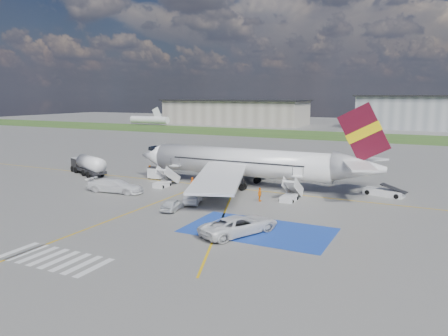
% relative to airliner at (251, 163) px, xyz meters
% --- Properties ---
extents(ground, '(400.00, 400.00, 0.00)m').
position_rel_airliner_xyz_m(ground, '(-1.51, -14.00, -3.39)').
color(ground, '#60605E').
rests_on(ground, ground).
extents(grass_strip, '(400.00, 30.00, 0.01)m').
position_rel_airliner_xyz_m(grass_strip, '(-1.51, 81.00, -3.39)').
color(grass_strip, '#2D4C1E').
rests_on(grass_strip, ground).
extents(taxiway_line_main, '(120.00, 0.20, 0.01)m').
position_rel_airliner_xyz_m(taxiway_line_main, '(-1.51, -2.00, -3.39)').
color(taxiway_line_main, gold).
rests_on(taxiway_line_main, ground).
extents(taxiway_line_cross, '(0.20, 60.00, 0.01)m').
position_rel_airliner_xyz_m(taxiway_line_cross, '(-6.51, -24.00, -3.39)').
color(taxiway_line_cross, gold).
rests_on(taxiway_line_cross, ground).
extents(taxiway_line_diag, '(20.71, 56.45, 0.01)m').
position_rel_airliner_xyz_m(taxiway_line_diag, '(-1.51, -2.00, -3.39)').
color(taxiway_line_diag, gold).
rests_on(taxiway_line_diag, ground).
extents(staging_box, '(14.00, 8.00, 0.01)m').
position_rel_airliner_xyz_m(staging_box, '(8.49, -18.00, -3.39)').
color(staging_box, '#1A3C9F').
rests_on(staging_box, ground).
extents(crosswalk, '(9.00, 4.00, 0.01)m').
position_rel_airliner_xyz_m(crosswalk, '(-3.31, -32.00, -3.39)').
color(crosswalk, silver).
rests_on(crosswalk, ground).
extents(terminal_west, '(60.00, 22.00, 10.00)m').
position_rel_airliner_xyz_m(terminal_west, '(-56.51, 116.00, 1.61)').
color(terminal_west, gray).
rests_on(terminal_west, ground).
extents(terminal_centre, '(48.00, 18.00, 12.00)m').
position_rel_airliner_xyz_m(terminal_centre, '(18.49, 121.00, 2.61)').
color(terminal_centre, gray).
rests_on(terminal_centre, ground).
extents(airliner, '(36.81, 32.95, 11.92)m').
position_rel_airliner_xyz_m(airliner, '(0.00, 0.00, 0.00)').
color(airliner, silver).
rests_on(airliner, ground).
extents(airstairs_fwd, '(1.90, 5.20, 3.60)m').
position_rel_airliner_xyz_m(airstairs_fwd, '(-11.01, -5.30, -2.77)').
color(airstairs_fwd, silver).
rests_on(airstairs_fwd, ground).
extents(airstairs_aft, '(1.90, 5.20, 3.60)m').
position_rel_airliner_xyz_m(airstairs_aft, '(7.49, -5.30, -2.77)').
color(airstairs_aft, silver).
rests_on(airstairs_aft, ground).
extents(fuel_tanker, '(9.32, 6.02, 3.13)m').
position_rel_airliner_xyz_m(fuel_tanker, '(-27.02, -3.11, -2.08)').
color(fuel_tanker, black).
rests_on(fuel_tanker, ground).
extents(gpu_cart, '(2.20, 1.44, 1.81)m').
position_rel_airliner_xyz_m(gpu_cart, '(-15.20, -1.31, -2.57)').
color(gpu_cart, silver).
rests_on(gpu_cart, ground).
extents(belt_loader, '(5.47, 2.92, 1.58)m').
position_rel_airliner_xyz_m(belt_loader, '(17.53, 2.51, -3.00)').
color(belt_loader, silver).
rests_on(belt_loader, ground).
extents(car_silver_a, '(2.17, 4.16, 1.35)m').
position_rel_airliner_xyz_m(car_silver_a, '(-2.86, -15.49, -2.72)').
color(car_silver_a, silver).
rests_on(car_silver_a, ground).
extents(car_silver_b, '(3.05, 4.92, 1.53)m').
position_rel_airliner_xyz_m(car_silver_b, '(-2.40, -11.66, -2.63)').
color(car_silver_b, '#B5B7BC').
rests_on(car_silver_b, ground).
extents(van_white_a, '(5.26, 6.78, 2.31)m').
position_rel_airliner_xyz_m(van_white_a, '(7.33, -19.78, -2.24)').
color(van_white_a, silver).
rests_on(van_white_a, ground).
extents(van_white_b, '(6.25, 2.99, 2.37)m').
position_rel_airliner_xyz_m(van_white_b, '(-14.69, -11.21, -2.21)').
color(van_white_b, white).
rests_on(van_white_b, ground).
extents(crew_fwd, '(0.71, 0.59, 1.68)m').
position_rel_airliner_xyz_m(crew_fwd, '(-6.43, -5.08, -2.55)').
color(crew_fwd, '#F75C0D').
rests_on(crew_fwd, ground).
extents(crew_nose, '(1.08, 1.15, 1.88)m').
position_rel_airliner_xyz_m(crew_nose, '(-16.94, -0.44, -2.45)').
color(crew_nose, orange).
rests_on(crew_nose, ground).
extents(crew_aft, '(0.42, 1.00, 1.70)m').
position_rel_airliner_xyz_m(crew_aft, '(4.34, -7.32, -2.54)').
color(crew_aft, orange).
rests_on(crew_aft, ground).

